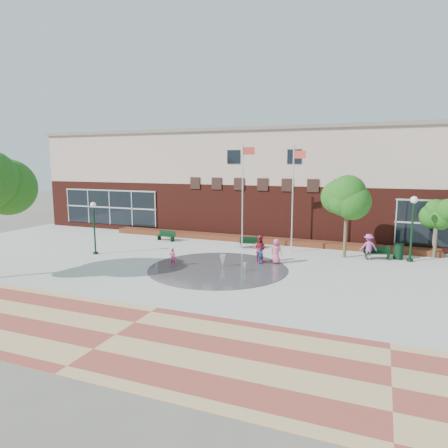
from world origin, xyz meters
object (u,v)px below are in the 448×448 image
at_px(flagpole_right, 293,193).
at_px(trash_can, 398,251).
at_px(bench_left, 166,238).
at_px(child_splash, 173,257).
at_px(flagpole_left, 243,190).

xyz_separation_m(flagpole_right, trash_can, (6.98, 0.47, -3.69)).
xyz_separation_m(flagpole_right, bench_left, (-10.46, 0.34, -3.96)).
bearing_deg(child_splash, bench_left, -61.33).
relative_size(trash_can, child_splash, 0.93).
xyz_separation_m(flagpole_right, child_splash, (-6.02, -6.57, -3.66)).
xyz_separation_m(flagpole_left, trash_can, (10.49, 1.06, -3.81)).
distance_m(flagpole_right, bench_left, 11.19).
distance_m(flagpole_left, flagpole_right, 3.56).
bearing_deg(flagpole_right, child_splash, -124.03).
height_order(flagpole_left, flagpole_right, flagpole_left).
bearing_deg(bench_left, trash_can, 10.91).
height_order(flagpole_right, bench_left, flagpole_right).
distance_m(flagpole_left, child_splash, 7.51).
relative_size(flagpole_left, bench_left, 4.53).
bearing_deg(bench_left, flagpole_left, 2.82).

